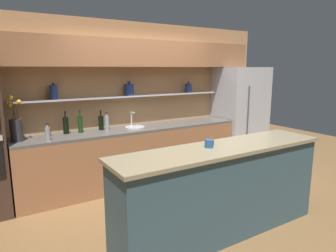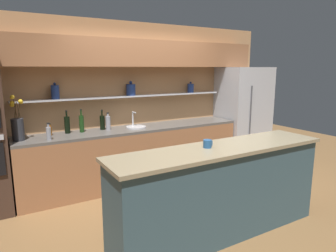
% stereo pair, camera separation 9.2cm
% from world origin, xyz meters
% --- Properties ---
extents(ground_plane, '(12.00, 12.00, 0.00)m').
position_xyz_m(ground_plane, '(0.00, 0.00, 0.00)').
color(ground_plane, brown).
extents(back_wall_unit, '(5.20, 0.44, 2.60)m').
position_xyz_m(back_wall_unit, '(-0.00, 1.53, 1.55)').
color(back_wall_unit, tan).
rests_on(back_wall_unit, ground_plane).
extents(back_counter_unit, '(3.61, 0.62, 0.92)m').
position_xyz_m(back_counter_unit, '(-0.16, 1.24, 0.46)').
color(back_counter_unit, '#99603D').
rests_on(back_counter_unit, ground_plane).
extents(island_counter, '(2.58, 0.61, 1.02)m').
position_xyz_m(island_counter, '(0.00, -0.66, 0.51)').
color(island_counter, '#334C56').
rests_on(island_counter, ground_plane).
extents(refrigerator, '(0.93, 0.73, 1.88)m').
position_xyz_m(refrigerator, '(2.13, 1.20, 0.94)').
color(refrigerator, '#B7B7BC').
rests_on(refrigerator, ground_plane).
extents(flower_vase, '(0.17, 0.15, 0.61)m').
position_xyz_m(flower_vase, '(-1.84, 1.24, 1.11)').
color(flower_vase, '#2D2D33').
rests_on(flower_vase, back_counter_unit).
extents(sink_fixture, '(0.32, 0.32, 0.25)m').
position_xyz_m(sink_fixture, '(-0.15, 1.25, 0.94)').
color(sink_fixture, '#B7B7BC').
rests_on(sink_fixture, back_counter_unit).
extents(bottle_spirit_0, '(0.06, 0.06, 0.23)m').
position_xyz_m(bottle_spirit_0, '(-1.49, 1.07, 1.01)').
color(bottle_spirit_0, gray).
rests_on(bottle_spirit_0, back_counter_unit).
extents(bottle_sauce_1, '(0.05, 0.05, 0.17)m').
position_xyz_m(bottle_sauce_1, '(-1.43, 1.35, 0.99)').
color(bottle_sauce_1, '#9E4C0A').
rests_on(bottle_sauce_1, back_counter_unit).
extents(bottle_wine_2, '(0.08, 0.08, 0.34)m').
position_xyz_m(bottle_wine_2, '(-1.19, 1.37, 1.05)').
color(bottle_wine_2, black).
rests_on(bottle_wine_2, back_counter_unit).
extents(bottle_wine_3, '(0.08, 0.08, 0.31)m').
position_xyz_m(bottle_wine_3, '(-0.66, 1.37, 1.04)').
color(bottle_wine_3, black).
rests_on(bottle_wine_3, back_counter_unit).
extents(bottle_wine_4, '(0.07, 0.07, 0.35)m').
position_xyz_m(bottle_wine_4, '(-0.99, 1.34, 1.05)').
color(bottle_wine_4, '#193814').
rests_on(bottle_wine_4, back_counter_unit).
extents(bottle_spirit_5, '(0.07, 0.07, 0.27)m').
position_xyz_m(bottle_spirit_5, '(-0.59, 1.31, 1.03)').
color(bottle_spirit_5, gray).
rests_on(bottle_spirit_5, back_counter_unit).
extents(coffee_mug, '(0.11, 0.09, 0.09)m').
position_xyz_m(coffee_mug, '(-0.15, -0.61, 1.06)').
color(coffee_mug, '#235184').
rests_on(coffee_mug, island_counter).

